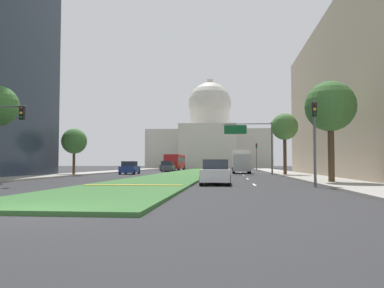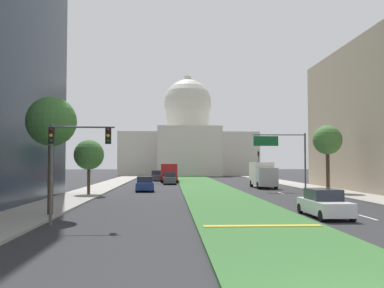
{
  "view_description": "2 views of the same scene",
  "coord_description": "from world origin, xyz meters",
  "px_view_note": "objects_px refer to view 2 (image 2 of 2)",
  "views": [
    {
      "loc": [
        5.5,
        -9.81,
        1.41
      ],
      "look_at": [
        -0.41,
        50.75,
        4.45
      ],
      "focal_mm": 35.86,
      "sensor_mm": 36.0,
      "label": 1
    },
    {
      "loc": [
        -4.48,
        -8.54,
        3.25
      ],
      "look_at": [
        -1.3,
        52.32,
        5.85
      ],
      "focal_mm": 39.4,
      "sensor_mm": 36.0,
      "label": 2
    }
  ],
  "objects_px": {
    "street_tree_left_mid": "(89,155)",
    "sedan_midblock": "(145,184)",
    "capitol_building": "(188,142)",
    "traffic_light_far_right": "(259,162)",
    "sedan_lead_stopped": "(324,204)",
    "traffic_light_near_left": "(68,151)",
    "street_tree_right_mid": "(327,141)",
    "city_bus": "(169,171)",
    "box_truck_delivery": "(263,175)",
    "sedan_distant": "(170,179)",
    "street_tree_left_near": "(51,122)",
    "sedan_far_horizon": "(156,176)",
    "overhead_guide_sign": "(285,149)"
  },
  "relations": [
    {
      "from": "sedan_lead_stopped",
      "to": "city_bus",
      "type": "bearing_deg",
      "value": 101.49
    },
    {
      "from": "traffic_light_far_right",
      "to": "capitol_building",
      "type": "bearing_deg",
      "value": 106.53
    },
    {
      "from": "street_tree_left_mid",
      "to": "sedan_midblock",
      "type": "distance_m",
      "value": 8.19
    },
    {
      "from": "traffic_light_far_right",
      "to": "sedan_far_horizon",
      "type": "bearing_deg",
      "value": 174.35
    },
    {
      "from": "traffic_light_far_right",
      "to": "sedan_distant",
      "type": "relative_size",
      "value": 1.26
    },
    {
      "from": "traffic_light_near_left",
      "to": "sedan_far_horizon",
      "type": "bearing_deg",
      "value": 86.76
    },
    {
      "from": "capitol_building",
      "to": "traffic_light_near_left",
      "type": "bearing_deg",
      "value": -96.55
    },
    {
      "from": "traffic_light_near_left",
      "to": "sedan_distant",
      "type": "distance_m",
      "value": 39.94
    },
    {
      "from": "sedan_midblock",
      "to": "sedan_lead_stopped",
      "type": "bearing_deg",
      "value": -62.2
    },
    {
      "from": "street_tree_left_near",
      "to": "sedan_distant",
      "type": "distance_m",
      "value": 36.93
    },
    {
      "from": "sedan_midblock",
      "to": "sedan_distant",
      "type": "xyz_separation_m",
      "value": [
        2.73,
        14.39,
        0.04
      ]
    },
    {
      "from": "box_truck_delivery",
      "to": "sedan_lead_stopped",
      "type": "bearing_deg",
      "value": -95.19
    },
    {
      "from": "capitol_building",
      "to": "street_tree_right_mid",
      "type": "bearing_deg",
      "value": -79.62
    },
    {
      "from": "traffic_light_near_left",
      "to": "sedan_midblock",
      "type": "xyz_separation_m",
      "value": [
        2.45,
        25.1,
        -3.02
      ]
    },
    {
      "from": "city_bus",
      "to": "overhead_guide_sign",
      "type": "bearing_deg",
      "value": -60.51
    },
    {
      "from": "street_tree_right_mid",
      "to": "sedan_midblock",
      "type": "relative_size",
      "value": 1.59
    },
    {
      "from": "street_tree_left_mid",
      "to": "box_truck_delivery",
      "type": "height_order",
      "value": "street_tree_left_mid"
    },
    {
      "from": "street_tree_right_mid",
      "to": "traffic_light_far_right",
      "type": "bearing_deg",
      "value": 92.33
    },
    {
      "from": "capitol_building",
      "to": "street_tree_left_mid",
      "type": "bearing_deg",
      "value": -100.76
    },
    {
      "from": "capitol_building",
      "to": "sedan_distant",
      "type": "xyz_separation_m",
      "value": [
        -4.53,
        -45.01,
        -7.5
      ]
    },
    {
      "from": "traffic_light_far_right",
      "to": "sedan_lead_stopped",
      "type": "xyz_separation_m",
      "value": [
        -5.94,
        -46.37,
        -2.53
      ]
    },
    {
      "from": "sedan_lead_stopped",
      "to": "box_truck_delivery",
      "type": "bearing_deg",
      "value": 84.81
    },
    {
      "from": "traffic_light_near_left",
      "to": "sedan_lead_stopped",
      "type": "distance_m",
      "value": 14.85
    },
    {
      "from": "overhead_guide_sign",
      "to": "street_tree_right_mid",
      "type": "relative_size",
      "value": 0.93
    },
    {
      "from": "street_tree_left_near",
      "to": "sedan_far_horizon",
      "type": "distance_m",
      "value": 47.62
    },
    {
      "from": "capitol_building",
      "to": "street_tree_left_near",
      "type": "xyz_separation_m",
      "value": [
        -11.56,
        -80.95,
        -2.7
      ]
    },
    {
      "from": "street_tree_right_mid",
      "to": "sedan_midblock",
      "type": "bearing_deg",
      "value": 166.58
    },
    {
      "from": "sedan_far_horizon",
      "to": "sedan_lead_stopped",
      "type": "bearing_deg",
      "value": -76.63
    },
    {
      "from": "traffic_light_far_right",
      "to": "traffic_light_near_left",
      "type": "bearing_deg",
      "value": -112.46
    },
    {
      "from": "traffic_light_far_right",
      "to": "overhead_guide_sign",
      "type": "distance_m",
      "value": 24.3
    },
    {
      "from": "capitol_building",
      "to": "sedan_midblock",
      "type": "bearing_deg",
      "value": -96.96
    },
    {
      "from": "box_truck_delivery",
      "to": "city_bus",
      "type": "distance_m",
      "value": 21.05
    },
    {
      "from": "sedan_midblock",
      "to": "sedan_distant",
      "type": "height_order",
      "value": "sedan_distant"
    },
    {
      "from": "capitol_building",
      "to": "city_bus",
      "type": "height_order",
      "value": "capitol_building"
    },
    {
      "from": "sedan_distant",
      "to": "sedan_midblock",
      "type": "bearing_deg",
      "value": -100.74
    },
    {
      "from": "sedan_distant",
      "to": "sedan_far_horizon",
      "type": "distance_m",
      "value": 11.44
    },
    {
      "from": "street_tree_left_near",
      "to": "overhead_guide_sign",
      "type": "bearing_deg",
      "value": 46.73
    },
    {
      "from": "capitol_building",
      "to": "traffic_light_far_right",
      "type": "relative_size",
      "value": 6.42
    },
    {
      "from": "sedan_midblock",
      "to": "street_tree_left_mid",
      "type": "bearing_deg",
      "value": -132.37
    },
    {
      "from": "sedan_lead_stopped",
      "to": "box_truck_delivery",
      "type": "distance_m",
      "value": 27.93
    },
    {
      "from": "street_tree_left_mid",
      "to": "sedan_lead_stopped",
      "type": "bearing_deg",
      "value": -44.91
    },
    {
      "from": "traffic_light_far_right",
      "to": "sedan_midblock",
      "type": "bearing_deg",
      "value": -126.71
    },
    {
      "from": "street_tree_right_mid",
      "to": "city_bus",
      "type": "height_order",
      "value": "street_tree_right_mid"
    },
    {
      "from": "sedan_lead_stopped",
      "to": "sedan_far_horizon",
      "type": "distance_m",
      "value": 49.43
    },
    {
      "from": "sedan_distant",
      "to": "sedan_far_horizon",
      "type": "xyz_separation_m",
      "value": [
        -2.3,
        11.21,
        0.02
      ]
    },
    {
      "from": "capitol_building",
      "to": "city_bus",
      "type": "relative_size",
      "value": 3.04
    },
    {
      "from": "street_tree_left_mid",
      "to": "city_bus",
      "type": "bearing_deg",
      "value": 74.72
    },
    {
      "from": "sedan_midblock",
      "to": "sedan_distant",
      "type": "relative_size",
      "value": 1.06
    },
    {
      "from": "traffic_light_far_right",
      "to": "street_tree_left_mid",
      "type": "distance_m",
      "value": 37.32
    },
    {
      "from": "capitol_building",
      "to": "overhead_guide_sign",
      "type": "bearing_deg",
      "value": -81.95
    }
  ]
}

